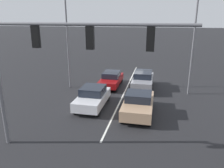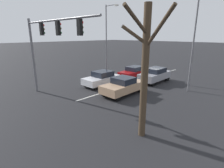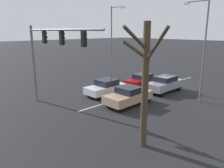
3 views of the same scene
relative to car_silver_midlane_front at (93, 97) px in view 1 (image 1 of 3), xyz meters
name	(u,v)px [view 1 (image 1 of 3)]	position (x,y,z in m)	size (l,w,h in m)	color
ground_plane	(130,80)	(-1.81, -7.77, -0.77)	(240.00, 240.00, 0.00)	black
lane_stripe_left_divider	(126,89)	(-1.81, -4.59, -0.76)	(0.12, 18.37, 0.01)	silver
car_silver_midlane_front	(93,97)	(0.00, 0.00, 0.00)	(1.85, 4.00, 1.52)	silver
car_tan_leftlane_front	(138,104)	(-3.42, 0.57, 0.01)	(1.93, 4.28, 1.55)	tan
car_maroon_midlane_second	(111,79)	(-0.29, -5.15, -0.04)	(1.70, 4.10, 1.40)	maroon
car_gray_leftlane_second	(143,80)	(-3.29, -5.08, 0.08)	(1.78, 4.34, 1.61)	gray
traffic_signal_gantry	(52,54)	(0.06, 5.58, 4.10)	(9.16, 0.37, 6.50)	slate
street_lamp_right_shoulder	(69,34)	(3.29, -4.10, 4.22)	(2.03, 0.24, 8.71)	slate
street_lamp_left_shoulder	(191,36)	(-7.03, -4.41, 4.16)	(2.15, 0.24, 8.55)	slate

